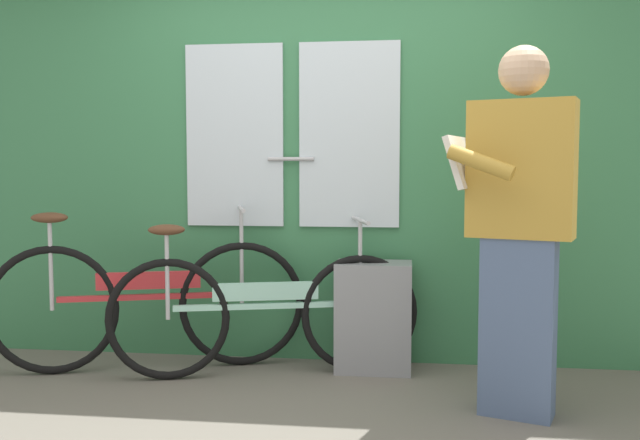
# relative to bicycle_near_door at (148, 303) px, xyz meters

# --- Properties ---
(train_door_wall) EXTENTS (4.95, 0.28, 2.41)m
(train_door_wall) POSITION_rel_bicycle_near_door_xyz_m (0.99, 0.37, 0.86)
(train_door_wall) COLOR #387A4C
(train_door_wall) RESTS_ON ground_plane
(bicycle_near_door) EXTENTS (1.75, 0.66, 0.95)m
(bicycle_near_door) POSITION_rel_bicycle_near_door_xyz_m (0.00, 0.00, 0.00)
(bicycle_near_door) COLOR black
(bicycle_near_door) RESTS_ON ground_plane
(bicycle_leaning_behind) EXTENTS (1.71, 0.62, 0.89)m
(bicycle_leaning_behind) POSITION_rel_bicycle_near_door_xyz_m (0.70, -0.03, -0.03)
(bicycle_leaning_behind) COLOR black
(bicycle_leaning_behind) RESTS_ON ground_plane
(passenger_reading_newspaper) EXTENTS (0.63, 0.57, 1.74)m
(passenger_reading_newspaper) POSITION_rel_bicycle_near_door_xyz_m (2.01, -0.49, 0.53)
(passenger_reading_newspaper) COLOR slate
(passenger_reading_newspaper) RESTS_ON ground_plane
(trash_bin_by_wall) EXTENTS (0.44, 0.28, 0.63)m
(trash_bin_by_wall) POSITION_rel_bicycle_near_door_xyz_m (1.30, 0.16, -0.08)
(trash_bin_by_wall) COLOR gray
(trash_bin_by_wall) RESTS_ON ground_plane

